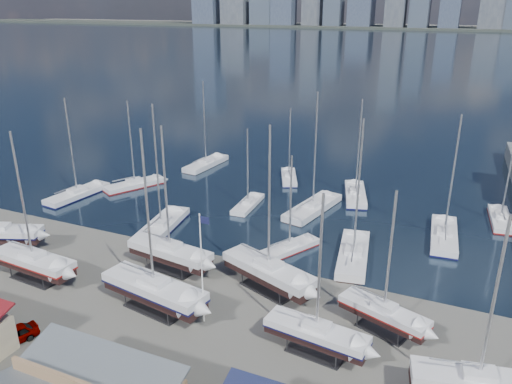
% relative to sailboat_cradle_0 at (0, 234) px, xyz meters
% --- Properties ---
extents(ground, '(1400.00, 1400.00, 0.00)m').
position_rel_sailboat_cradle_0_xyz_m(ground, '(27.56, -1.08, -2.06)').
color(ground, '#605E59').
rests_on(ground, ground).
extents(water, '(1400.00, 600.00, 0.40)m').
position_rel_sailboat_cradle_0_xyz_m(water, '(27.56, 308.92, -2.21)').
color(water, '#172836').
rests_on(water, ground).
extents(far_shore, '(1400.00, 80.00, 2.20)m').
position_rel_sailboat_cradle_0_xyz_m(far_shore, '(27.56, 568.92, -0.96)').
color(far_shore, '#2D332D').
rests_on(far_shore, ground).
extents(sailboat_cradle_0, '(10.12, 6.10, 15.84)m').
position_rel_sailboat_cradle_0_xyz_m(sailboat_cradle_0, '(0.00, 0.00, 0.00)').
color(sailboat_cradle_0, '#2D2D33').
rests_on(sailboat_cradle_0, ground).
extents(sailboat_cradle_1, '(10.16, 3.51, 16.12)m').
position_rel_sailboat_cradle_0_xyz_m(sailboat_cradle_1, '(9.01, -3.50, 0.01)').
color(sailboat_cradle_1, '#2D2D33').
rests_on(sailboat_cradle_1, ground).
extents(sailboat_cradle_2, '(10.20, 4.07, 16.18)m').
position_rel_sailboat_cradle_0_xyz_m(sailboat_cradle_2, '(21.04, 4.02, 0.02)').
color(sailboat_cradle_2, '#2D2D33').
rests_on(sailboat_cradle_2, ground).
extents(sailboat_cradle_3, '(11.43, 4.87, 17.76)m').
position_rel_sailboat_cradle_0_xyz_m(sailboat_cradle_3, '(23.90, -3.12, 0.10)').
color(sailboat_cradle_3, '#2D2D33').
rests_on(sailboat_cradle_3, ground).
extents(sailboat_cradle_4, '(10.98, 6.64, 17.25)m').
position_rel_sailboat_cradle_0_xyz_m(sailboat_cradle_4, '(32.52, 4.44, 0.08)').
color(sailboat_cradle_4, '#2D2D33').
rests_on(sailboat_cradle_4, ground).
extents(sailboat_cradle_5, '(9.07, 3.53, 14.40)m').
position_rel_sailboat_cradle_0_xyz_m(sailboat_cradle_5, '(39.90, -3.17, -0.07)').
color(sailboat_cradle_5, '#2D2D33').
rests_on(sailboat_cradle_5, ground).
extents(sailboat_cradle_6, '(8.52, 4.97, 13.50)m').
position_rel_sailboat_cradle_0_xyz_m(sailboat_cradle_6, '(44.47, 2.09, -0.12)').
color(sailboat_cradle_6, '#2D2D33').
rests_on(sailboat_cradle_6, ground).
extents(sailboat_cradle_7, '(9.61, 4.37, 15.22)m').
position_rel_sailboat_cradle_0_xyz_m(sailboat_cradle_7, '(52.24, -4.04, -0.03)').
color(sailboat_cradle_7, '#2D2D33').
rests_on(sailboat_cradle_7, ground).
extents(sailboat_moored_0, '(4.28, 10.80, 15.71)m').
position_rel_sailboat_cradle_0_xyz_m(sailboat_moored_0, '(-3.86, 16.97, -1.75)').
color(sailboat_moored_0, black).
rests_on(sailboat_moored_0, water).
extents(sailboat_moored_1, '(6.99, 9.83, 14.50)m').
position_rel_sailboat_cradle_0_xyz_m(sailboat_moored_1, '(1.52, 23.95, -1.76)').
color(sailboat_moored_1, black).
rests_on(sailboat_moored_1, water).
extents(sailboat_moored_2, '(3.94, 10.75, 15.88)m').
position_rel_sailboat_cradle_0_xyz_m(sailboat_moored_2, '(6.64, 37.99, -1.74)').
color(sailboat_moored_2, black).
rests_on(sailboat_moored_2, water).
extents(sailboat_moored_3, '(4.83, 11.83, 17.17)m').
position_rel_sailboat_cradle_0_xyz_m(sailboat_moored_3, '(14.39, 12.14, -1.75)').
color(sailboat_moored_3, black).
rests_on(sailboat_moored_3, water).
extents(sailboat_moored_4, '(2.63, 8.07, 12.03)m').
position_rel_sailboat_cradle_0_xyz_m(sailboat_moored_4, '(21.38, 23.80, -1.74)').
color(sailboat_moored_4, black).
rests_on(sailboat_moored_4, water).
extents(sailboat_moored_5, '(5.37, 8.61, 12.48)m').
position_rel_sailboat_cradle_0_xyz_m(sailboat_moored_5, '(22.74, 37.23, -1.75)').
color(sailboat_moored_5, black).
rests_on(sailboat_moored_5, water).
extents(sailboat_moored_6, '(5.91, 8.36, 12.33)m').
position_rel_sailboat_cradle_0_xyz_m(sailboat_moored_6, '(31.58, 13.28, -1.75)').
color(sailboat_moored_6, black).
rests_on(sailboat_moored_6, water).
extents(sailboat_moored_7, '(5.56, 12.07, 17.60)m').
position_rel_sailboat_cradle_0_xyz_m(sailboat_moored_7, '(30.45, 25.94, -1.74)').
color(sailboat_moored_7, black).
rests_on(sailboat_moored_7, water).
extents(sailboat_moored_8, '(5.61, 10.81, 15.57)m').
position_rel_sailboat_cradle_0_xyz_m(sailboat_moored_8, '(34.71, 33.65, -1.75)').
color(sailboat_moored_8, black).
rests_on(sailboat_moored_8, water).
extents(sailboat_moored_9, '(4.96, 11.70, 17.11)m').
position_rel_sailboat_cradle_0_xyz_m(sailboat_moored_9, '(38.94, 14.44, -1.74)').
color(sailboat_moored_9, black).
rests_on(sailboat_moored_9, water).
extents(sailboat_moored_10, '(3.92, 11.22, 16.47)m').
position_rel_sailboat_cradle_0_xyz_m(sailboat_moored_10, '(48.08, 23.94, -1.75)').
color(sailboat_moored_10, black).
rests_on(sailboat_moored_10, water).
extents(sailboat_moored_11, '(3.25, 9.06, 13.27)m').
position_rel_sailboat_cradle_0_xyz_m(sailboat_moored_11, '(54.62, 32.46, -1.76)').
color(sailboat_moored_11, black).
rests_on(sailboat_moored_11, water).
extents(car_a, '(3.21, 4.70, 1.49)m').
position_rel_sailboat_cradle_0_xyz_m(car_a, '(15.53, -12.38, -1.32)').
color(car_a, gray).
rests_on(car_a, ground).
extents(car_b, '(4.38, 1.89, 1.40)m').
position_rel_sailboat_cradle_0_xyz_m(car_b, '(24.28, -11.37, -1.36)').
color(car_b, gray).
rests_on(car_b, ground).
extents(car_c, '(3.87, 6.10, 1.57)m').
position_rel_sailboat_cradle_0_xyz_m(car_c, '(27.46, -13.16, -1.28)').
color(car_c, gray).
rests_on(car_c, ground).
extents(flagpole, '(0.96, 0.12, 10.85)m').
position_rel_sailboat_cradle_0_xyz_m(flagpole, '(29.20, -2.97, 4.12)').
color(flagpole, white).
rests_on(flagpole, ground).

